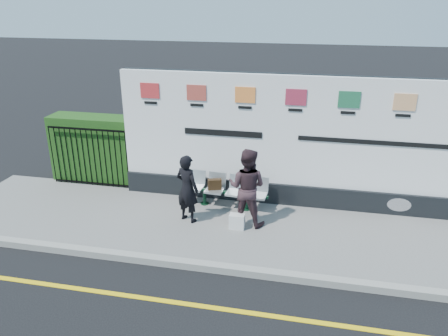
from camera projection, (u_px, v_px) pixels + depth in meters
The scene contains 12 objects.
ground at pixel (241, 312), 6.98m from camera, with size 80.00×80.00×0.00m, color black.
pavement at pixel (261, 231), 9.22m from camera, with size 14.00×3.00×0.12m, color slate.
kerb at pixel (251, 272), 7.86m from camera, with size 14.00×0.18×0.14m, color gray.
yellow_line at pixel (241, 312), 6.97m from camera, with size 14.00×0.10×0.01m, color yellow.
billboard at pixel (293, 151), 9.85m from camera, with size 8.00×0.30×3.00m.
hedge at pixel (97, 148), 11.39m from camera, with size 2.35×0.70×1.70m, color #1F4815.
railing at pixel (89, 157), 11.01m from camera, with size 2.05×0.06×1.54m, color black, non-canonical shape.
bench at pixel (225, 198), 10.07m from camera, with size 1.92×0.51×0.41m, color silver, non-canonical shape.
woman_left at pixel (187, 189), 9.27m from camera, with size 0.55×0.36×1.51m, color black.
woman_right at pixel (247, 187), 9.12m from camera, with size 0.82×0.64×1.69m, color #372328.
handbag_brown at pixel (215, 184), 10.02m from camera, with size 0.31×0.13×0.24m, color black.
carrier_bag_white at pixel (237, 221), 9.16m from camera, with size 0.32×0.19×0.32m, color silver.
Camera 1 is at (0.88, -5.55, 4.75)m, focal length 35.00 mm.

